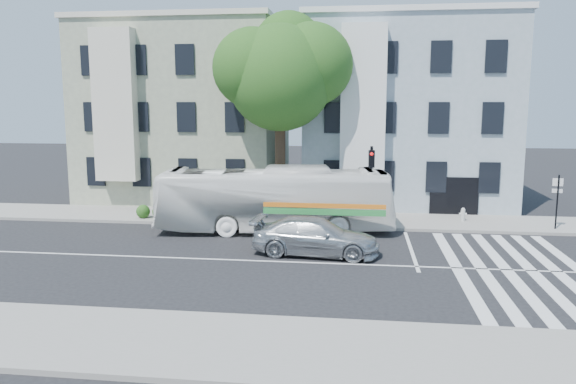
% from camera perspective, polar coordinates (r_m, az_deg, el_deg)
% --- Properties ---
extents(ground, '(120.00, 120.00, 0.00)m').
position_cam_1_polar(ground, '(22.51, -3.86, -6.97)').
color(ground, black).
rests_on(ground, ground).
extents(sidewalk_far, '(80.00, 4.00, 0.15)m').
position_cam_1_polar(sidewalk_far, '(30.16, -0.92, -2.68)').
color(sidewalk_far, gray).
rests_on(sidewalk_far, ground).
extents(sidewalk_near, '(80.00, 4.00, 0.15)m').
position_cam_1_polar(sidewalk_near, '(15.18, -9.93, -14.92)').
color(sidewalk_near, gray).
rests_on(sidewalk_near, ground).
extents(building_left, '(12.00, 10.00, 11.00)m').
position_cam_1_polar(building_left, '(37.93, -10.01, 7.85)').
color(building_left, gray).
rests_on(building_left, ground).
extents(building_right, '(12.00, 10.00, 11.00)m').
position_cam_1_polar(building_right, '(36.33, 11.79, 7.75)').
color(building_right, '#8A9CA5').
rests_on(building_right, ground).
extents(street_tree, '(7.30, 5.90, 11.10)m').
position_cam_1_polar(street_tree, '(30.29, -0.64, 12.13)').
color(street_tree, '#2D2116').
rests_on(street_tree, ground).
extents(bus, '(3.99, 11.60, 3.16)m').
position_cam_1_polar(bus, '(27.13, -1.39, -0.76)').
color(bus, white).
rests_on(bus, ground).
extents(sedan, '(2.57, 5.40, 1.52)m').
position_cam_1_polar(sedan, '(23.18, 2.82, -4.55)').
color(sedan, '#B8BBBF').
rests_on(sedan, ground).
extents(hedge, '(8.10, 4.25, 0.70)m').
position_cam_1_polar(hedge, '(29.47, -6.80, -2.18)').
color(hedge, '#326621').
rests_on(hedge, sidewalk_far).
extents(traffic_signal, '(0.43, 0.53, 4.13)m').
position_cam_1_polar(traffic_signal, '(27.56, 8.44, 1.58)').
color(traffic_signal, black).
rests_on(traffic_signal, ground).
extents(fire_hydrant, '(0.37, 0.22, 0.69)m').
position_cam_1_polar(fire_hydrant, '(30.46, 17.35, -2.16)').
color(fire_hydrant, '#BABBB6').
rests_on(fire_hydrant, sidewalk_far).
extents(far_sign_pole, '(0.48, 0.18, 2.65)m').
position_cam_1_polar(far_sign_pole, '(29.99, 25.69, -0.26)').
color(far_sign_pole, black).
rests_on(far_sign_pole, sidewalk_far).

